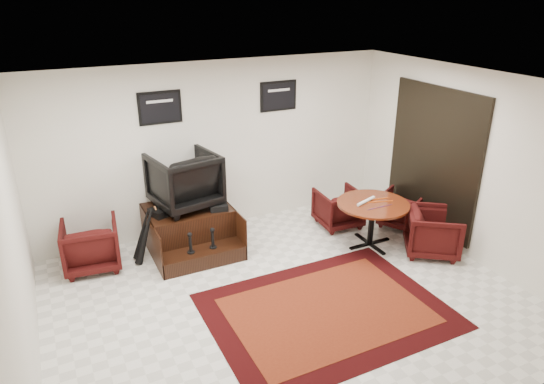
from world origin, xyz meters
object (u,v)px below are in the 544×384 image
Objects in this scene: table_chair_back at (338,206)px; table_chair_window at (402,208)px; shine_chair at (184,177)px; armchair_side at (91,243)px; meeting_table at (373,208)px; shine_podium at (190,230)px; table_chair_corner at (433,230)px.

table_chair_back is 1.07× the size of table_chair_window.
armchair_side is (-1.47, -0.07, -0.74)m from shine_chair.
meeting_table is at bearing 80.17° from table_chair_window.
table_chair_corner is (3.30, -1.80, 0.09)m from shine_podium.
shine_chair is at bearing -170.62° from armchair_side.
table_chair_window is at bearing 176.16° from armchair_side.
table_chair_corner is (4.77, -1.87, -0.00)m from armchair_side.
table_chair_corner is at bearing 122.02° from table_chair_back.
table_chair_corner is (-0.21, -0.96, 0.06)m from table_chair_window.
table_chair_corner is at bearing 165.11° from armchair_side.
table_chair_window is at bearing 22.97° from table_chair_corner.
shine_podium is at bearing 155.68° from meeting_table.
armchair_side is 1.10× the size of table_chair_back.
meeting_table is at bearing 99.35° from table_chair_back.
table_chair_window is 0.98m from table_chair_corner.
armchair_side reaches higher than shine_podium.
meeting_table is 1.43× the size of table_chair_corner.
meeting_table is at bearing 142.73° from shine_chair.
shine_podium is 3.76m from table_chair_corner.
shine_chair is (0.00, 0.14, 0.84)m from shine_podium.
shine_podium is at bearing 46.40° from table_chair_window.
table_chair_window is at bearing 153.87° from shine_chair.
shine_chair is 0.85× the size of meeting_table.
shine_podium is 0.85m from shine_chair.
armchair_side is 5.12m from table_chair_corner.
table_chair_back is (2.53, -0.49, -0.78)m from shine_chair.
table_chair_window is at bearing -13.54° from shine_podium.
meeting_table reaches higher than table_chair_back.
table_chair_corner is (3.30, -1.94, -0.75)m from shine_chair.
table_chair_window is (3.51, -0.84, 0.03)m from shine_podium.
meeting_table is 1.01m from table_chair_window.
shine_chair is 3.73m from table_chair_window.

